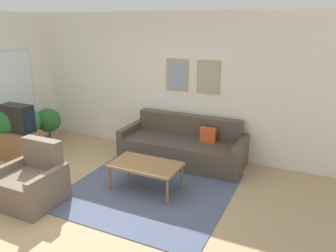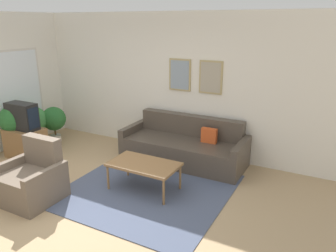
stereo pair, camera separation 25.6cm
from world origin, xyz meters
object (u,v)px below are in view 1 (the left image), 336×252
object	(u,v)px
armchair	(32,184)
tv	(17,118)
coffee_table	(146,166)
potted_plant_tall	(11,125)
couch	(183,147)

from	to	relation	value
armchair	tv	bearing A→B (deg)	128.75
coffee_table	tv	xyz separation A→B (m)	(-2.70, 0.04, 0.41)
coffee_table	tv	size ratio (longest dim) A/B	1.72
coffee_table	potted_plant_tall	bearing A→B (deg)	178.45
armchair	potted_plant_tall	bearing A→B (deg)	132.30
armchair	couch	bearing A→B (deg)	44.29
coffee_table	potted_plant_tall	size ratio (longest dim) A/B	1.05
couch	coffee_table	xyz separation A→B (m)	(-0.09, -1.27, 0.12)
armchair	potted_plant_tall	size ratio (longest dim) A/B	0.88
tv	coffee_table	bearing A→B (deg)	-0.87
tv	couch	bearing A→B (deg)	23.78
armchair	potted_plant_tall	xyz separation A→B (m)	(-1.65, 1.09, 0.35)
tv	potted_plant_tall	world-z (taller)	tv
tv	armchair	distance (m)	1.83
tv	potted_plant_tall	size ratio (longest dim) A/B	0.61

